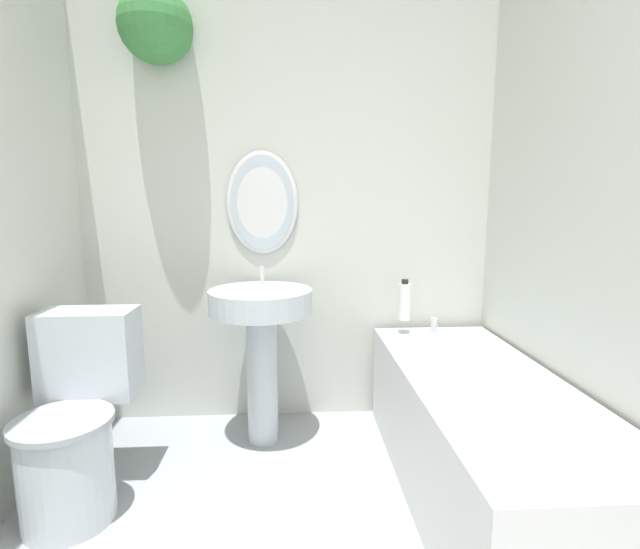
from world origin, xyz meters
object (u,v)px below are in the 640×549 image
at_px(pedestal_sink, 261,328).
at_px(shampoo_bottle, 404,301).
at_px(bathtub, 482,436).
at_px(toilet, 76,420).

xyz_separation_m(pedestal_sink, shampoo_bottle, (0.77, 0.14, 0.10)).
bearing_deg(pedestal_sink, shampoo_bottle, 10.01).
height_order(bathtub, shampoo_bottle, shampoo_bottle).
xyz_separation_m(toilet, pedestal_sink, (0.73, 0.47, 0.25)).
relative_size(toilet, shampoo_bottle, 3.51).
relative_size(bathtub, shampoo_bottle, 7.12).
bearing_deg(bathtub, pedestal_sink, 150.10).
distance_m(pedestal_sink, shampoo_bottle, 0.79).
bearing_deg(bathtub, toilet, 177.60).
relative_size(toilet, pedestal_sink, 0.86).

